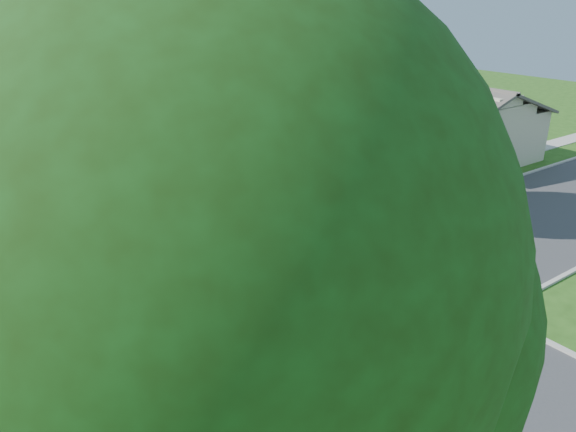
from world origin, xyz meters
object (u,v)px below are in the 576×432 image
(stop_sign_ne, at_px, (338,174))
(tree_e_far, at_px, (88,31))
(house_ne_near, at_px, (410,123))
(car_driveway, at_px, (340,192))
(tree_e_mid, at_px, (159,39))
(tree_e_near, at_px, (276,71))
(tree_ne_corner, at_px, (381,82))
(tree_w_near, at_px, (52,79))
(car_curb_east, at_px, (136,130))
(stop_sign_sw, at_px, (290,390))
(tree_sw_corner, at_px, (208,277))
(house_ne_far, at_px, (248,85))

(stop_sign_ne, relative_size, tree_e_far, 0.34)
(house_ne_near, height_order, car_driveway, house_ne_near)
(tree_e_far, bearing_deg, car_driveway, -87.46)
(tree_e_mid, xyz_separation_m, house_ne_near, (11.23, -10.01, -4.74))
(house_ne_near, bearing_deg, tree_e_mid, 138.30)
(stop_sign_ne, relative_size, house_ne_near, 0.22)
(stop_sign_ne, xyz_separation_m, car_driveway, (1.30, 1.24, -1.39))
(tree_e_near, relative_size, tree_e_mid, 0.90)
(tree_ne_corner, bearing_deg, tree_e_far, 93.09)
(tree_e_near, xyz_separation_m, tree_w_near, (-9.40, 0.00, 0.47))
(tree_w_near, xyz_separation_m, car_curb_east, (7.84, 13.20, -5.36))
(tree_e_mid, distance_m, house_ne_near, 15.77)
(stop_sign_sw, xyz_separation_m, tree_e_mid, (9.46, 25.71, 4.22))
(tree_sw_corner, bearing_deg, stop_sign_ne, 43.94)
(stop_sign_sw, bearing_deg, car_driveway, 44.84)
(stop_sign_ne, relative_size, tree_e_near, 0.36)
(tree_w_near, height_order, car_curb_east, tree_w_near)
(tree_e_mid, bearing_deg, stop_sign_sw, -110.20)
(car_curb_east, bearing_deg, stop_sign_ne, -88.73)
(tree_ne_corner, xyz_separation_m, house_ne_far, (9.63, 24.79, -4.08))
(stop_sign_sw, height_order, tree_e_far, tree_e_far)
(stop_sign_ne, distance_m, car_driveway, 2.27)
(stop_sign_sw, xyz_separation_m, tree_e_far, (9.45, 38.71, 3.95))
(car_driveway, distance_m, car_curb_east, 16.51)
(tree_e_near, bearing_deg, stop_sign_sw, -124.59)
(tree_w_near, xyz_separation_m, tree_ne_corner, (11.00, -4.80, -0.52))
(tree_e_far, relative_size, car_driveway, 2.25)
(stop_sign_ne, distance_m, tree_e_far, 29.57)
(car_driveway, bearing_deg, tree_e_near, 42.37)
(tree_e_far, height_order, tree_sw_corner, tree_sw_corner)
(car_curb_east, bearing_deg, tree_w_near, -124.35)
(tree_ne_corner, height_order, house_ne_near, tree_ne_corner)
(tree_e_mid, height_order, house_ne_far, tree_e_mid)
(car_driveway, bearing_deg, tree_e_mid, 24.92)
(tree_e_near, xyz_separation_m, tree_e_mid, (0.01, 12.00, 0.61))
(stop_sign_ne, height_order, car_curb_east, stop_sign_ne)
(tree_sw_corner, height_order, car_driveway, tree_sw_corner)
(stop_sign_ne, relative_size, car_curb_east, 0.67)
(house_ne_far, bearing_deg, tree_ne_corner, -111.23)
(house_ne_near, relative_size, car_driveway, 3.50)
(stop_sign_ne, xyz_separation_m, tree_ne_corner, (1.66, -0.49, 3.56))
(stop_sign_sw, relative_size, house_ne_far, 0.22)
(house_ne_far, height_order, car_driveway, house_ne_far)
(tree_ne_corner, bearing_deg, house_ne_near, 35.18)
(tree_e_far, distance_m, tree_w_near, 26.71)
(tree_e_near, height_order, tree_e_mid, tree_e_mid)
(house_ne_near, bearing_deg, stop_sign_ne, -150.86)
(house_ne_far, xyz_separation_m, car_driveway, (-9.99, -23.06, -0.88))
(stop_sign_ne, height_order, tree_w_near, tree_w_near)
(tree_w_near, distance_m, tree_ne_corner, 12.02)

